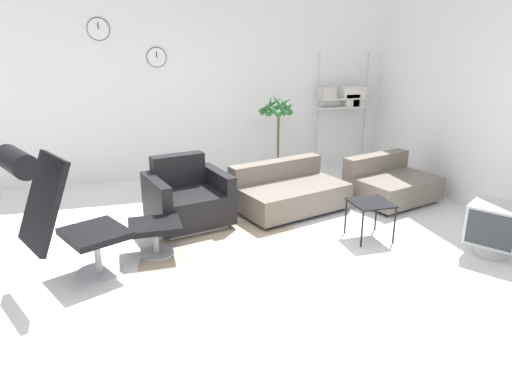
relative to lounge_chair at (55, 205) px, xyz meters
The scene contains 12 objects.
ground_plane 1.85m from the lounge_chair, ahead, with size 12.00×12.00×0.00m, color white.
wall_back 3.67m from the lounge_chair, 62.38° to the left, with size 12.00×0.09×2.80m.
round_rug 1.78m from the lounge_chair, ahead, with size 1.97×1.97×0.01m.
lounge_chair is the anchor object (origin of this frame).
ottoman 1.05m from the lounge_chair, 26.57° to the left, with size 0.52×0.44×0.35m.
armchair_red 1.75m from the lounge_chair, 42.33° to the left, with size 1.04×0.98×0.80m.
couch_low 2.91m from the lounge_chair, 26.38° to the left, with size 1.54×1.20×0.60m.
couch_second 4.23m from the lounge_chair, 17.03° to the left, with size 1.28×1.13×0.60m.
side_table 3.15m from the lounge_chair, ahead, with size 0.42×0.42×0.42m.
crt_television 4.19m from the lounge_chair, ahead, with size 0.66×0.66×0.54m.
potted_plant 3.84m from the lounge_chair, 42.17° to the left, with size 0.54×0.54×1.35m.
shelf_unit 5.05m from the lounge_chair, 34.93° to the left, with size 0.93×0.28×1.93m.
Camera 1 is at (-1.02, -4.07, 2.10)m, focal length 32.00 mm.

